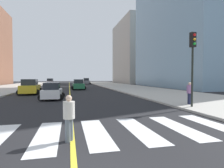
{
  "coord_description": "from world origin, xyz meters",
  "views": [
    {
      "loc": [
        -0.1,
        -3.13,
        2.16
      ],
      "look_at": [
        5.9,
        22.55,
        1.22
      ],
      "focal_mm": 29.6,
      "sensor_mm": 36.0,
      "label": 1
    }
  ],
  "objects_px": {
    "car_gray_nearest": "(86,81)",
    "car_yellow_fourth": "(30,87)",
    "car_white_fifth": "(52,92)",
    "pedestrian_crossing": "(69,116)",
    "car_silver_second": "(50,82)",
    "traffic_light_near_corner": "(193,55)",
    "pedestrian_waiting_east": "(190,92)",
    "car_green_third": "(78,85)"
  },
  "relations": [
    {
      "from": "car_silver_second",
      "to": "pedestrian_crossing",
      "type": "height_order",
      "value": "car_silver_second"
    },
    {
      "from": "car_gray_nearest",
      "to": "car_yellow_fourth",
      "type": "xyz_separation_m",
      "value": [
        -10.32,
        -35.46,
        -0.0
      ]
    },
    {
      "from": "car_gray_nearest",
      "to": "pedestrian_crossing",
      "type": "distance_m",
      "value": 54.7
    },
    {
      "from": "car_gray_nearest",
      "to": "pedestrian_waiting_east",
      "type": "height_order",
      "value": "car_gray_nearest"
    },
    {
      "from": "car_gray_nearest",
      "to": "pedestrian_crossing",
      "type": "relative_size",
      "value": 2.8
    },
    {
      "from": "car_gray_nearest",
      "to": "car_silver_second",
      "type": "height_order",
      "value": "car_gray_nearest"
    },
    {
      "from": "car_silver_second",
      "to": "car_white_fifth",
      "type": "xyz_separation_m",
      "value": [
        3.68,
        -37.35,
        -0.1
      ]
    },
    {
      "from": "car_white_fifth",
      "to": "pedestrian_crossing",
      "type": "height_order",
      "value": "car_white_fifth"
    },
    {
      "from": "traffic_light_near_corner",
      "to": "pedestrian_crossing",
      "type": "distance_m",
      "value": 9.92
    },
    {
      "from": "car_gray_nearest",
      "to": "pedestrian_waiting_east",
      "type": "relative_size",
      "value": 2.65
    },
    {
      "from": "pedestrian_crossing",
      "to": "car_yellow_fourth",
      "type": "bearing_deg",
      "value": 47.79
    },
    {
      "from": "car_silver_second",
      "to": "pedestrian_waiting_east",
      "type": "relative_size",
      "value": 2.53
    },
    {
      "from": "car_silver_second",
      "to": "pedestrian_waiting_east",
      "type": "distance_m",
      "value": 46.35
    },
    {
      "from": "pedestrian_waiting_east",
      "to": "car_gray_nearest",
      "type": "bearing_deg",
      "value": 9.35
    },
    {
      "from": "pedestrian_waiting_east",
      "to": "car_white_fifth",
      "type": "bearing_deg",
      "value": 62.32
    },
    {
      "from": "car_green_third",
      "to": "car_yellow_fourth",
      "type": "distance_m",
      "value": 10.28
    },
    {
      "from": "car_white_fifth",
      "to": "pedestrian_waiting_east",
      "type": "height_order",
      "value": "pedestrian_waiting_east"
    },
    {
      "from": "car_gray_nearest",
      "to": "car_yellow_fourth",
      "type": "distance_m",
      "value": 36.93
    },
    {
      "from": "car_yellow_fourth",
      "to": "pedestrian_waiting_east",
      "type": "bearing_deg",
      "value": -45.12
    },
    {
      "from": "car_white_fifth",
      "to": "pedestrian_waiting_east",
      "type": "distance_m",
      "value": 12.45
    },
    {
      "from": "pedestrian_crossing",
      "to": "pedestrian_waiting_east",
      "type": "distance_m",
      "value": 10.56
    },
    {
      "from": "car_gray_nearest",
      "to": "car_white_fifth",
      "type": "height_order",
      "value": "car_gray_nearest"
    },
    {
      "from": "traffic_light_near_corner",
      "to": "car_white_fifth",
      "type": "bearing_deg",
      "value": -38.63
    },
    {
      "from": "car_silver_second",
      "to": "car_yellow_fourth",
      "type": "relative_size",
      "value": 0.95
    },
    {
      "from": "car_yellow_fourth",
      "to": "car_white_fifth",
      "type": "xyz_separation_m",
      "value": [
        3.22,
        -6.37,
        -0.14
      ]
    },
    {
      "from": "pedestrian_crossing",
      "to": "pedestrian_waiting_east",
      "type": "xyz_separation_m",
      "value": [
        8.82,
        5.8,
        0.2
      ]
    },
    {
      "from": "car_gray_nearest",
      "to": "car_silver_second",
      "type": "bearing_deg",
      "value": 22.88
    },
    {
      "from": "car_yellow_fourth",
      "to": "pedestrian_waiting_east",
      "type": "height_order",
      "value": "car_yellow_fourth"
    },
    {
      "from": "car_gray_nearest",
      "to": "traffic_light_near_corner",
      "type": "distance_m",
      "value": 49.85
    },
    {
      "from": "car_yellow_fourth",
      "to": "pedestrian_crossing",
      "type": "height_order",
      "value": "car_yellow_fourth"
    },
    {
      "from": "car_white_fifth",
      "to": "pedestrian_waiting_east",
      "type": "relative_size",
      "value": 2.27
    },
    {
      "from": "traffic_light_near_corner",
      "to": "pedestrian_crossing",
      "type": "bearing_deg",
      "value": 29.81
    },
    {
      "from": "car_silver_second",
      "to": "traffic_light_near_corner",
      "type": "relative_size",
      "value": 0.83
    },
    {
      "from": "car_silver_second",
      "to": "car_gray_nearest",
      "type": "bearing_deg",
      "value": 22.85
    },
    {
      "from": "traffic_light_near_corner",
      "to": "car_gray_nearest",
      "type": "bearing_deg",
      "value": -86.83
    },
    {
      "from": "car_green_third",
      "to": "car_gray_nearest",
      "type": "bearing_deg",
      "value": -99.84
    },
    {
      "from": "pedestrian_crossing",
      "to": "pedestrian_waiting_east",
      "type": "height_order",
      "value": "pedestrian_waiting_east"
    },
    {
      "from": "car_gray_nearest",
      "to": "pedestrian_waiting_east",
      "type": "xyz_separation_m",
      "value": [
        3.32,
        -48.63,
        0.15
      ]
    },
    {
      "from": "car_gray_nearest",
      "to": "pedestrian_crossing",
      "type": "bearing_deg",
      "value": 84.55
    },
    {
      "from": "car_silver_second",
      "to": "car_green_third",
      "type": "xyz_separation_m",
      "value": [
        6.91,
        -22.98,
        -0.02
      ]
    },
    {
      "from": "car_yellow_fourth",
      "to": "pedestrian_crossing",
      "type": "bearing_deg",
      "value": -76.86
    },
    {
      "from": "car_yellow_fourth",
      "to": "car_white_fifth",
      "type": "relative_size",
      "value": 1.17
    }
  ]
}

